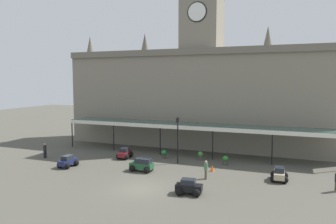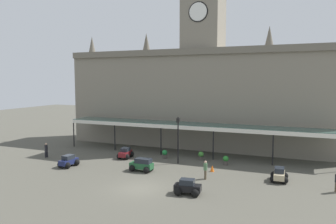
# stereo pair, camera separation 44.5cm
# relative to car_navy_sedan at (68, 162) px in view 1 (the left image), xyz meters

# --- Properties ---
(ground_plane) EXTENTS (140.00, 140.00, 0.00)m
(ground_plane) POSITION_rel_car_navy_sedan_xyz_m (9.77, -3.24, -0.50)
(ground_plane) COLOR #4D4B41
(station_building) EXTENTS (36.33, 6.26, 20.72)m
(station_building) POSITION_rel_car_navy_sedan_xyz_m (9.77, 14.99, 6.56)
(station_building) COLOR gray
(station_building) RESTS_ON ground
(entrance_canopy) EXTENTS (31.54, 3.26, 3.69)m
(entrance_canopy) POSITION_rel_car_navy_sedan_xyz_m (9.77, 9.64, 3.04)
(entrance_canopy) COLOR #38564C
(entrance_canopy) RESTS_ON ground
(car_navy_sedan) EXTENTS (1.58, 2.09, 1.19)m
(car_navy_sedan) POSITION_rel_car_navy_sedan_xyz_m (0.00, 0.00, 0.00)
(car_navy_sedan) COLOR #19214C
(car_navy_sedan) RESTS_ON ground
(car_green_estate) EXTENTS (2.27, 1.57, 1.27)m
(car_green_estate) POSITION_rel_car_navy_sedan_xyz_m (7.67, 1.30, 0.06)
(car_green_estate) COLOR #1E512D
(car_green_estate) RESTS_ON ground
(car_beige_sedan) EXTENTS (1.56, 2.08, 1.19)m
(car_beige_sedan) POSITION_rel_car_navy_sedan_xyz_m (20.12, 3.05, 0.00)
(car_beige_sedan) COLOR tan
(car_beige_sedan) RESTS_ON ground
(car_black_sedan) EXTENTS (2.14, 1.67, 1.19)m
(car_black_sedan) POSITION_rel_car_navy_sedan_xyz_m (13.78, -3.05, 0.00)
(car_black_sedan) COLOR black
(car_black_sedan) RESTS_ON ground
(car_maroon_sedan) EXTENTS (1.66, 2.13, 1.19)m
(car_maroon_sedan) POSITION_rel_car_navy_sedan_xyz_m (3.56, 5.35, 0.00)
(car_maroon_sedan) COLOR maroon
(car_maroon_sedan) RESTS_ON ground
(pedestrian_crossing_forecourt) EXTENTS (0.34, 0.39, 1.67)m
(pedestrian_crossing_forecourt) POSITION_rel_car_navy_sedan_xyz_m (-4.92, 2.22, 0.41)
(pedestrian_crossing_forecourt) COLOR black
(pedestrian_crossing_forecourt) RESTS_ON ground
(pedestrian_near_entrance) EXTENTS (0.34, 0.37, 1.67)m
(pedestrian_near_entrance) POSITION_rel_car_navy_sedan_xyz_m (14.02, 1.16, 0.41)
(pedestrian_near_entrance) COLOR brown
(pedestrian_near_entrance) RESTS_ON ground
(victorian_lamppost) EXTENTS (0.30, 0.30, 4.94)m
(victorian_lamppost) POSITION_rel_car_navy_sedan_xyz_m (9.90, 5.31, 2.57)
(victorian_lamppost) COLOR black
(victorian_lamppost) RESTS_ON ground
(traffic_cone) EXTENTS (0.40, 0.40, 0.63)m
(traffic_cone) POSITION_rel_car_navy_sedan_xyz_m (13.99, 3.75, -0.19)
(traffic_cone) COLOR orange
(traffic_cone) RESTS_ON ground
(planter_near_kerb) EXTENTS (0.60, 0.60, 0.96)m
(planter_near_kerb) POSITION_rel_car_navy_sedan_xyz_m (14.68, 6.63, -0.01)
(planter_near_kerb) COLOR #47423D
(planter_near_kerb) RESTS_ON ground
(planter_by_canopy) EXTENTS (0.60, 0.60, 0.96)m
(planter_by_canopy) POSITION_rel_car_navy_sedan_xyz_m (11.74, 7.59, -0.01)
(planter_by_canopy) COLOR #47423D
(planter_by_canopy) RESTS_ON ground
(planter_forecourt_centre) EXTENTS (0.60, 0.60, 0.96)m
(planter_forecourt_centre) POSITION_rel_car_navy_sedan_xyz_m (7.72, 6.90, -0.01)
(planter_forecourt_centre) COLOR #47423D
(planter_forecourt_centre) RESTS_ON ground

